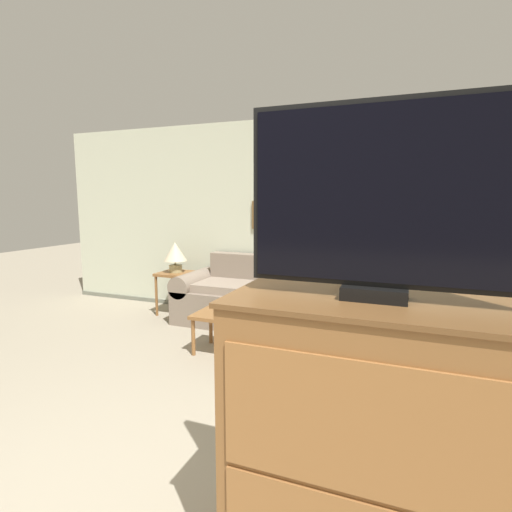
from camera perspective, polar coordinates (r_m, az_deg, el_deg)
The scene contains 10 objects.
wall_back at distance 5.23m, azimuth 7.18°, elevation 4.98°, with size 7.57×0.16×2.60m.
wall_partition_pillar at distance 4.75m, azimuth 15.81°, elevation 4.49°, with size 0.24×0.55×2.60m.
couch at distance 5.05m, azimuth 0.71°, elevation -6.28°, with size 2.16×0.84×0.85m.
coffee_table at distance 4.15m, azimuth -4.14°, elevation -8.97°, with size 0.67×0.46×0.41m.
side_table at distance 5.61m, azimuth -11.37°, elevation -3.29°, with size 0.44×0.44×0.58m.
table_lamp at distance 5.55m, azimuth -11.47°, elevation 0.37°, with size 0.31×0.31×0.41m.
tv_dresser at distance 1.82m, azimuth 15.71°, elevation -24.63°, with size 1.11×0.57×1.20m.
tv at distance 1.54m, azimuth 17.12°, elevation 7.55°, with size 0.97×0.16×0.73m.
bed at distance 4.26m, azimuth 29.85°, elevation -10.89°, with size 1.65×1.91×0.52m.
backpack at distance 3.87m, azimuth 32.04°, elevation -5.39°, with size 0.28×0.27×0.45m.
Camera 1 is at (1.30, -1.07, 1.58)m, focal length 28.00 mm.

